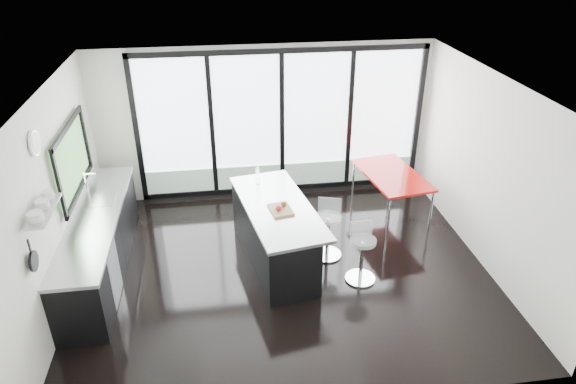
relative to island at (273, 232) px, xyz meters
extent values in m
cube|color=black|center=(0.12, -0.32, -0.47)|extent=(6.00, 5.00, 0.00)
cube|color=white|center=(0.12, -0.32, 2.33)|extent=(6.00, 5.00, 0.00)
cube|color=silver|center=(0.12, 2.18, 0.93)|extent=(6.00, 0.00, 2.80)
cube|color=white|center=(0.42, 2.15, 0.93)|extent=(5.00, 0.02, 2.50)
cube|color=slate|center=(0.42, 2.11, -0.10)|extent=(5.00, 0.02, 0.44)
cube|color=black|center=(-0.83, 2.11, 0.93)|extent=(0.08, 0.04, 2.50)
cube|color=black|center=(0.42, 2.11, 0.93)|extent=(0.08, 0.04, 2.50)
cube|color=black|center=(1.67, 2.11, 0.93)|extent=(0.08, 0.04, 2.50)
cube|color=silver|center=(0.12, -2.82, 0.93)|extent=(6.00, 0.00, 2.80)
cube|color=silver|center=(-2.88, -0.32, 0.93)|extent=(0.00, 5.00, 2.80)
cube|color=#55944E|center=(-2.85, 0.58, 1.13)|extent=(0.02, 1.60, 0.90)
cube|color=#AAADAF|center=(-2.75, -1.17, 1.28)|extent=(0.25, 0.80, 0.03)
cylinder|color=white|center=(-2.85, -0.62, 1.88)|extent=(0.04, 0.30, 0.30)
cylinder|color=black|center=(-2.82, -1.57, 0.88)|extent=(0.03, 0.24, 0.24)
cube|color=silver|center=(3.12, -0.32, 0.93)|extent=(0.00, 5.00, 2.80)
cube|color=black|center=(-2.55, 0.08, -0.03)|extent=(0.65, 3.20, 0.87)
cube|color=#AAADAF|center=(-2.55, 0.08, 0.43)|extent=(0.69, 3.24, 0.05)
cube|color=#AAADAF|center=(-2.55, 0.58, 0.43)|extent=(0.45, 0.48, 0.06)
cylinder|color=silver|center=(-2.70, 0.58, 0.67)|extent=(0.02, 0.02, 0.44)
cube|color=#AAADAF|center=(-2.24, -0.67, -0.05)|extent=(0.03, 0.60, 0.80)
cube|color=black|center=(-0.01, 0.00, -0.03)|extent=(1.11, 2.29, 0.87)
cube|color=#AAADAF|center=(0.07, 0.01, 0.42)|extent=(1.32, 2.38, 0.05)
cube|color=tan|center=(0.10, -0.13, 0.46)|extent=(0.36, 0.44, 0.03)
sphere|color=maroon|center=(0.06, -0.19, 0.52)|extent=(0.10, 0.10, 0.09)
sphere|color=brown|center=(0.15, -0.08, 0.52)|extent=(0.10, 0.10, 0.08)
cylinder|color=silver|center=(-0.15, 0.73, 0.59)|extent=(0.08, 0.08, 0.28)
cylinder|color=silver|center=(1.19, -0.71, -0.12)|extent=(0.44, 0.44, 0.70)
cylinder|color=silver|center=(0.83, -0.06, -0.11)|extent=(0.57, 0.57, 0.72)
cube|color=#A8140D|center=(2.16, 1.00, -0.06)|extent=(1.09, 1.64, 0.82)
camera|label=1|loc=(-0.72, -6.50, 4.20)|focal=32.00mm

